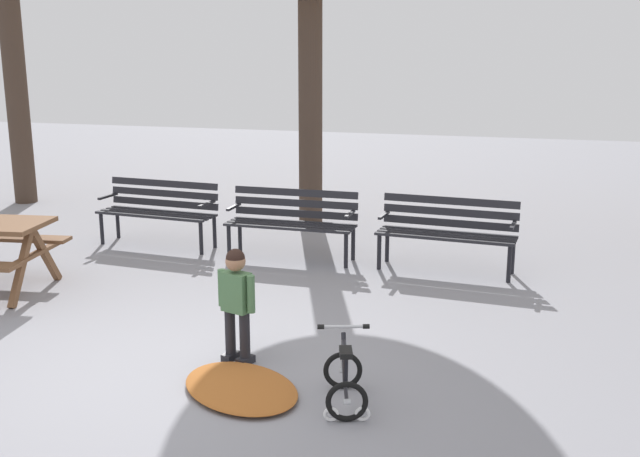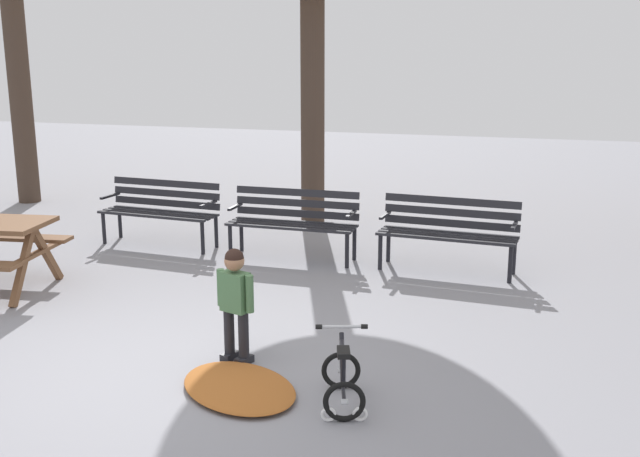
% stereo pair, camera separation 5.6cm
% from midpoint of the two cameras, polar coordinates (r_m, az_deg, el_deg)
% --- Properties ---
extents(ground, '(36.00, 36.00, 0.00)m').
position_cam_midpoint_polar(ground, '(6.21, -13.06, -10.89)').
color(ground, gray).
extents(park_bench_far_left, '(1.63, 0.56, 0.85)m').
position_cam_midpoint_polar(park_bench_far_left, '(10.08, -12.33, 1.61)').
color(park_bench_far_left, '#232328').
rests_on(park_bench_far_left, ground).
extents(park_bench_left, '(1.60, 0.47, 0.85)m').
position_cam_midpoint_polar(park_bench_left, '(9.22, -2.30, 0.82)').
color(park_bench_left, '#232328').
rests_on(park_bench_left, ground).
extents(park_bench_right, '(1.63, 0.56, 0.85)m').
position_cam_midpoint_polar(park_bench_right, '(8.82, 9.54, 0.05)').
color(park_bench_right, '#232328').
rests_on(park_bench_right, ground).
extents(child_standing, '(0.36, 0.23, 0.97)m').
position_cam_midpoint_polar(child_standing, '(6.14, -6.67, -5.24)').
color(child_standing, black).
rests_on(child_standing, ground).
extents(kids_bicycle, '(0.50, 0.63, 0.54)m').
position_cam_midpoint_polar(kids_bicycle, '(5.52, 1.62, -11.45)').
color(kids_bicycle, black).
rests_on(kids_bicycle, ground).
extents(leaf_pile, '(1.30, 1.21, 0.07)m').
position_cam_midpoint_polar(leaf_pile, '(5.82, -6.36, -11.98)').
color(leaf_pile, '#9E5623').
rests_on(leaf_pile, ground).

